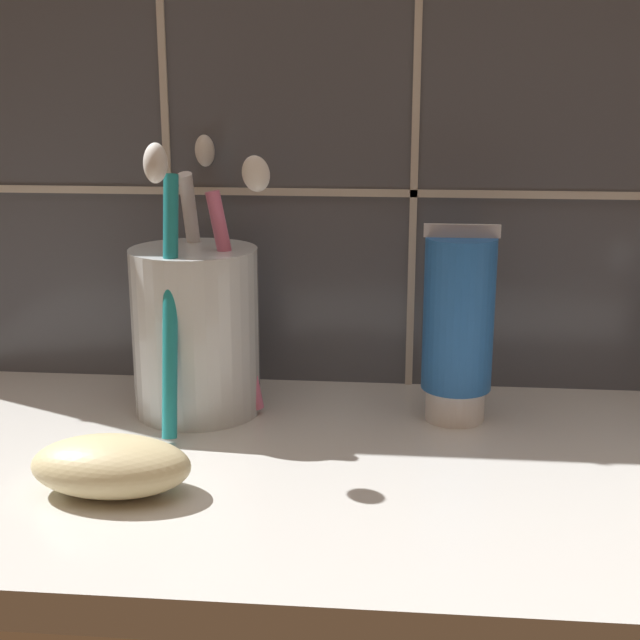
% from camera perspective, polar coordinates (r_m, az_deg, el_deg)
% --- Properties ---
extents(sink_counter, '(0.67, 0.29, 0.02)m').
position_cam_1_polar(sink_counter, '(0.51, 3.79, -10.18)').
color(sink_counter, silver).
rests_on(sink_counter, ground).
extents(tile_wall_backsplash, '(0.77, 0.02, 0.41)m').
position_cam_1_polar(tile_wall_backsplash, '(0.61, 4.53, 12.78)').
color(tile_wall_backsplash, '#4C515B').
rests_on(tile_wall_backsplash, ground).
extents(toothbrush_cup, '(0.09, 0.15, 0.18)m').
position_cam_1_polar(toothbrush_cup, '(0.57, -7.92, -0.40)').
color(toothbrush_cup, silver).
rests_on(toothbrush_cup, sink_counter).
extents(toothpaste_tube, '(0.05, 0.04, 0.12)m').
position_cam_1_polar(toothpaste_tube, '(0.56, 8.83, -0.37)').
color(toothpaste_tube, white).
rests_on(toothpaste_tube, sink_counter).
extents(soap_bar, '(0.08, 0.05, 0.03)m').
position_cam_1_polar(soap_bar, '(0.48, -13.23, -9.08)').
color(soap_bar, beige).
rests_on(soap_bar, sink_counter).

